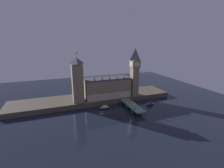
{
  "coord_description": "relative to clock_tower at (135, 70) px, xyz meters",
  "views": [
    {
      "loc": [
        -50.16,
        -171.14,
        82.81
      ],
      "look_at": [
        20.65,
        20.0,
        27.66
      ],
      "focal_mm": 26.0,
      "sensor_mm": 36.0,
      "label": 1
    }
  ],
  "objects": [
    {
      "name": "car_northbound_lead",
      "position": [
        -21.04,
        -20.78,
        -35.73
      ],
      "size": [
        1.88,
        4.51,
        1.52
      ],
      "color": "white",
      "rests_on": "bridge"
    },
    {
      "name": "street_lamp_near",
      "position": [
        -24.14,
        -46.04,
        -32.13
      ],
      "size": [
        1.34,
        0.6,
        6.89
      ],
      "color": "#2D3333",
      "rests_on": "bridge"
    },
    {
      "name": "car_northbound_trail",
      "position": [
        -21.04,
        -44.71,
        -35.79
      ],
      "size": [
        1.85,
        4.08,
        1.38
      ],
      "color": "white",
      "rests_on": "bridge"
    },
    {
      "name": "pedestrian_far_rail",
      "position": [
        -23.74,
        -23.02,
        -35.55
      ],
      "size": [
        0.38,
        0.38,
        1.68
      ],
      "color": "black",
      "rests_on": "bridge"
    },
    {
      "name": "boat_downstream",
      "position": [
        9.62,
        -27.9,
        -40.48
      ],
      "size": [
        12.19,
        4.29,
        4.66
      ],
      "color": "#1E2842",
      "rests_on": "ground_plane"
    },
    {
      "name": "bridge",
      "position": [
        -18.33,
        -31.32,
        -37.91
      ],
      "size": [
        12.28,
        46.0,
        5.74
      ],
      "color": "slate",
      "rests_on": "ground_plane"
    },
    {
      "name": "victoria_tower",
      "position": [
        -79.11,
        1.81,
        -7.26
      ],
      "size": [
        13.52,
        13.52,
        62.54
      ],
      "color": "#7F7056",
      "rests_on": "embankment"
    },
    {
      "name": "boat_upstream",
      "position": [
        -50.48,
        -18.36,
        -40.69
      ],
      "size": [
        13.06,
        5.49,
        4.08
      ],
      "color": "#1E2842",
      "rests_on": "ground_plane"
    },
    {
      "name": "pedestrian_near_rail",
      "position": [
        -23.74,
        -44.05,
        -35.46
      ],
      "size": [
        0.38,
        0.38,
        1.84
      ],
      "color": "black",
      "rests_on": "bridge"
    },
    {
      "name": "embankment",
      "position": [
        -56.7,
        12.68,
        -38.92
      ],
      "size": [
        220.0,
        42.0,
        6.51
      ],
      "color": "#4C4438",
      "rests_on": "ground_plane"
    },
    {
      "name": "parliament_hall",
      "position": [
        -38.65,
        5.6,
        -22.16
      ],
      "size": [
        61.27,
        23.21,
        32.55
      ],
      "color": "#7F7056",
      "rests_on": "embankment"
    },
    {
      "name": "car_southbound_trail",
      "position": [
        -15.63,
        -20.48,
        -35.73
      ],
      "size": [
        1.88,
        4.25,
        1.51
      ],
      "color": "yellow",
      "rests_on": "bridge"
    },
    {
      "name": "ground_plane",
      "position": [
        -56.7,
        -26.32,
        -42.18
      ],
      "size": [
        400.0,
        400.0,
        0.0
      ],
      "primitive_type": "plane",
      "color": "black"
    },
    {
      "name": "clock_tower",
      "position": [
        0.0,
        0.0,
        0.0
      ],
      "size": [
        11.87,
        11.98,
        67.42
      ],
      "color": "#7F7056",
      "rests_on": "embankment"
    }
  ]
}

